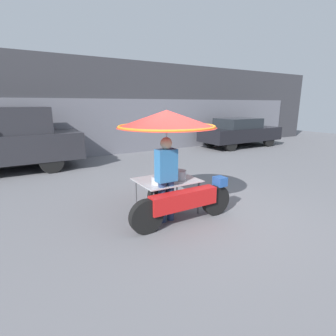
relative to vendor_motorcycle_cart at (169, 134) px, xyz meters
name	(u,v)px	position (x,y,z in m)	size (l,w,h in m)	color
ground_plane	(198,214)	(0.47, -0.36, -1.62)	(36.00, 36.00, 0.00)	slate
shopfront_building	(88,108)	(0.47, 7.77, 0.38)	(28.00, 2.06, 4.03)	#38383D
vendor_motorcycle_cart	(169,134)	(0.00, 0.00, 0.00)	(2.16, 1.93, 2.07)	black
vendor_person	(166,176)	(-0.24, -0.30, -0.72)	(0.38, 0.22, 1.61)	navy
parked_car	(240,132)	(7.59, 5.46, -0.85)	(4.36, 1.73, 1.47)	black
potted_plant	(267,133)	(10.79, 6.28, -1.16)	(0.67, 0.67, 0.82)	#2D2D33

